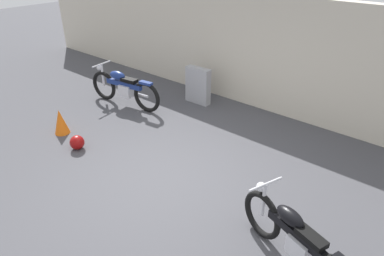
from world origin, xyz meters
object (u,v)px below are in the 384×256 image
at_px(helmet, 77,142).
at_px(motorcycle_black, 297,240).
at_px(traffic_cone, 61,122).
at_px(motorcycle_blue, 124,88).
at_px(stone_marker, 198,86).

height_order(helmet, motorcycle_black, motorcycle_black).
bearing_deg(traffic_cone, motorcycle_blue, 93.22).
height_order(helmet, traffic_cone, traffic_cone).
relative_size(stone_marker, motorcycle_black, 0.48).
bearing_deg(traffic_cone, motorcycle_black, 0.09).
xyz_separation_m(traffic_cone, motorcycle_blue, (-0.10, 1.85, 0.20)).
bearing_deg(helmet, motorcycle_black, 2.05).
distance_m(stone_marker, helmet, 3.36).
relative_size(traffic_cone, motorcycle_black, 0.29).
bearing_deg(stone_marker, helmet, -96.55).
bearing_deg(stone_marker, traffic_cone, -110.79).
xyz_separation_m(motorcycle_blue, motorcycle_black, (5.50, -1.84, -0.04)).
bearing_deg(motorcycle_black, helmet, 20.72).
bearing_deg(stone_marker, motorcycle_black, -37.02).
xyz_separation_m(stone_marker, traffic_cone, (-1.20, -3.17, -0.19)).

